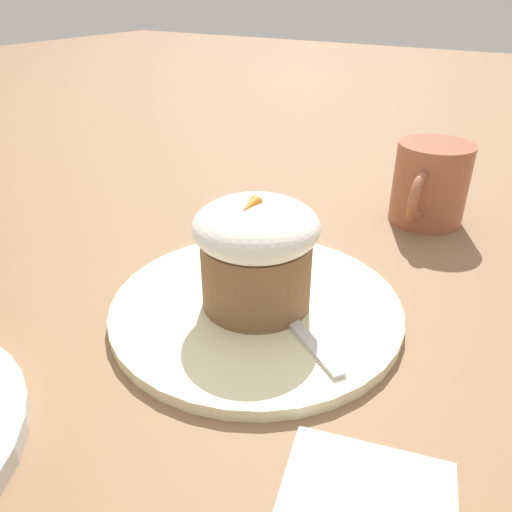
{
  "coord_description": "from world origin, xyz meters",
  "views": [
    {
      "loc": [
        0.31,
        0.19,
        0.26
      ],
      "look_at": [
        -0.0,
        -0.0,
        0.06
      ],
      "focal_mm": 35.0,
      "sensor_mm": 36.0,
      "label": 1
    }
  ],
  "objects": [
    {
      "name": "dessert_plate",
      "position": [
        0.0,
        0.0,
        0.01
      ],
      "size": [
        0.25,
        0.25,
        0.01
      ],
      "color": "beige",
      "rests_on": "ground_plane"
    },
    {
      "name": "coffee_cup",
      "position": [
        -0.27,
        0.07,
        0.05
      ],
      "size": [
        0.12,
        0.09,
        0.09
      ],
      "color": "#9E563D",
      "rests_on": "ground_plane"
    },
    {
      "name": "spoon",
      "position": [
        0.0,
        0.03,
        0.01
      ],
      "size": [
        0.09,
        0.11,
        0.01
      ],
      "color": "silver",
      "rests_on": "dessert_plate"
    },
    {
      "name": "ground_plane",
      "position": [
        0.0,
        0.0,
        0.0
      ],
      "size": [
        4.0,
        4.0,
        0.0
      ],
      "primitive_type": "plane",
      "color": "#846042"
    },
    {
      "name": "carrot_cake",
      "position": [
        -0.0,
        -0.0,
        0.06
      ],
      "size": [
        0.1,
        0.1,
        0.1
      ],
      "color": "brown",
      "rests_on": "dessert_plate"
    }
  ]
}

